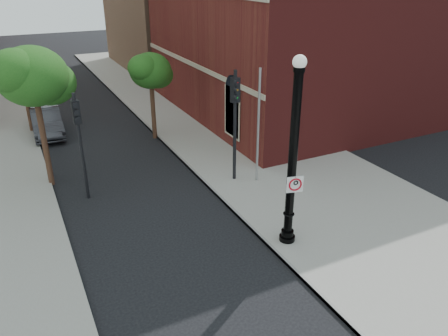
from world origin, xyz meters
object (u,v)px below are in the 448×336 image
no_parking_sign (295,184)px  parked_car (47,122)px  lamppost (292,165)px  traffic_signal_left (79,130)px  traffic_signal_right (235,109)px

no_parking_sign → parked_car: 16.53m
lamppost → traffic_signal_left: (-5.51, 6.36, 0.02)m
no_parking_sign → parked_car: (-6.12, 15.27, -1.59)m
parked_car → traffic_signal_left: bearing=-84.6°
parked_car → lamppost: bearing=-66.5°
lamppost → parked_car: (-6.08, 15.11, -2.23)m
no_parking_sign → traffic_signal_left: bearing=144.8°
lamppost → parked_car: size_ratio=1.44×
lamppost → traffic_signal_left: 8.41m
no_parking_sign → traffic_signal_left: (-5.55, 6.52, 0.65)m
no_parking_sign → traffic_signal_left: 8.58m
parked_car → traffic_signal_right: (6.70, -10.04, 2.59)m
traffic_signal_left → traffic_signal_right: 6.27m
parked_car → no_parking_sign: bearing=-66.5°
no_parking_sign → traffic_signal_left: traffic_signal_left is taller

